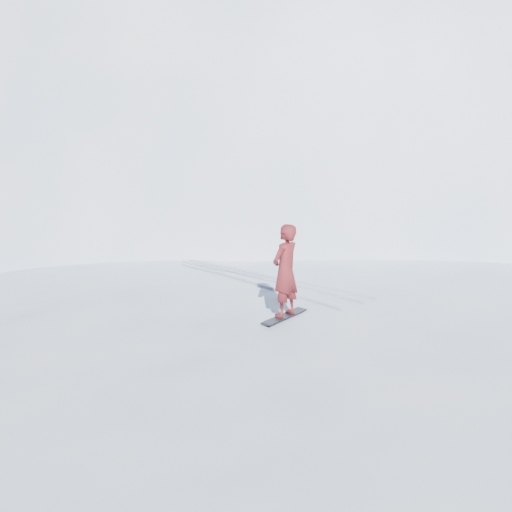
# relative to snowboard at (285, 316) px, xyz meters

# --- Properties ---
(ground) EXTENTS (400.00, 400.00, 0.00)m
(ground) POSITION_rel_snowboard_xyz_m (1.86, -1.81, -2.41)
(ground) COLOR white
(ground) RESTS_ON ground
(near_ridge) EXTENTS (36.00, 28.00, 4.80)m
(near_ridge) POSITION_rel_snowboard_xyz_m (2.86, 1.19, -2.41)
(near_ridge) COLOR white
(near_ridge) RESTS_ON ground
(summit_peak) EXTENTS (60.00, 56.00, 56.00)m
(summit_peak) POSITION_rel_snowboard_xyz_m (23.86, 24.19, -2.41)
(summit_peak) COLOR white
(summit_peak) RESTS_ON ground
(peak_shoulder) EXTENTS (28.00, 24.00, 18.00)m
(peak_shoulder) POSITION_rel_snowboard_xyz_m (11.86, 18.19, -2.41)
(peak_shoulder) COLOR white
(peak_shoulder) RESTS_ON ground
(wind_bumps) EXTENTS (16.00, 14.40, 1.00)m
(wind_bumps) POSITION_rel_snowboard_xyz_m (1.30, 0.31, -2.41)
(wind_bumps) COLOR white
(wind_bumps) RESTS_ON ground
(snowboard) EXTENTS (1.32, 0.57, 0.02)m
(snowboard) POSITION_rel_snowboard_xyz_m (0.00, 0.00, 0.00)
(snowboard) COLOR black
(snowboard) RESTS_ON near_ridge
(snowboarder) EXTENTS (0.79, 0.62, 1.91)m
(snowboarder) POSITION_rel_snowboard_xyz_m (0.00, 0.00, 0.97)
(snowboarder) COLOR maroon
(snowboarder) RESTS_ON snowboard
(board_tracks) EXTENTS (1.82, 5.98, 0.04)m
(board_tracks) POSITION_rel_snowboard_xyz_m (1.41, 2.64, 0.01)
(board_tracks) COLOR silver
(board_tracks) RESTS_ON ground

